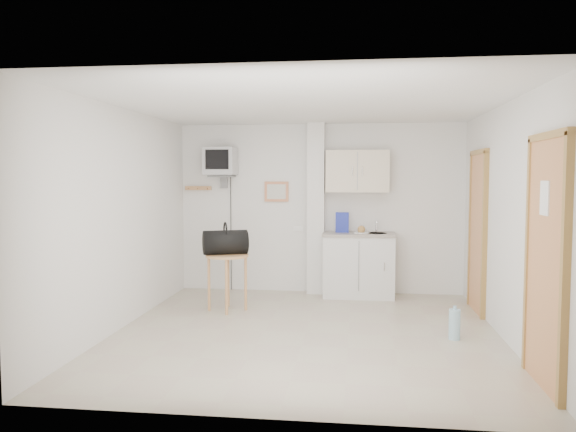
# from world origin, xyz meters

# --- Properties ---
(ground) EXTENTS (4.50, 4.50, 0.00)m
(ground) POSITION_xyz_m (0.00, 0.00, 0.00)
(ground) COLOR #B5AA92
(ground) RESTS_ON ground
(room_envelope) EXTENTS (4.24, 4.54, 2.55)m
(room_envelope) POSITION_xyz_m (0.24, 0.09, 1.54)
(room_envelope) COLOR white
(room_envelope) RESTS_ON ground
(kitchenette) EXTENTS (1.03, 0.58, 2.10)m
(kitchenette) POSITION_xyz_m (0.57, 2.00, 0.80)
(kitchenette) COLOR silver
(kitchenette) RESTS_ON ground
(crt_television) EXTENTS (0.44, 0.45, 2.15)m
(crt_television) POSITION_xyz_m (-1.45, 2.02, 1.94)
(crt_television) COLOR slate
(crt_television) RESTS_ON ground
(round_table) EXTENTS (0.55, 0.55, 0.73)m
(round_table) POSITION_xyz_m (-1.10, 0.91, 0.61)
(round_table) COLOR tan
(round_table) RESTS_ON ground
(duffel_bag) EXTENTS (0.64, 0.50, 0.42)m
(duffel_bag) POSITION_xyz_m (-1.13, 0.93, 0.89)
(duffel_bag) COLOR black
(duffel_bag) RESTS_ON round_table
(water_bottle) EXTENTS (0.12, 0.12, 0.36)m
(water_bottle) POSITION_xyz_m (1.58, -0.07, 0.16)
(water_bottle) COLOR #98C0D3
(water_bottle) RESTS_ON ground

